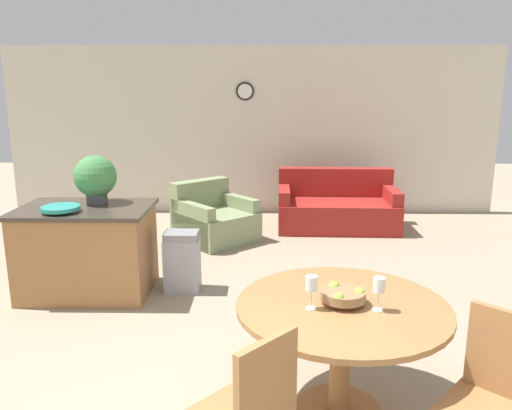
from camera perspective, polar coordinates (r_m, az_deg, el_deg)
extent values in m
cube|color=beige|center=(8.25, -0.44, 8.46)|extent=(8.00, 0.06, 2.70)
cylinder|color=black|center=(8.19, -1.26, 12.87)|extent=(0.29, 0.02, 0.29)
cylinder|color=white|center=(8.18, -1.27, 12.87)|extent=(0.23, 0.01, 0.23)
cylinder|color=#9E6B3D|center=(3.27, 9.60, -17.07)|extent=(0.13, 0.13, 0.68)
cylinder|color=#9E6B3D|center=(3.11, 9.85, -11.37)|extent=(1.29, 1.29, 0.03)
cube|color=#9E6B3D|center=(2.42, 1.24, -19.99)|extent=(0.29, 0.31, 0.47)
cube|color=#9E6B3D|center=(2.96, 26.66, -14.94)|extent=(0.31, 0.29, 0.47)
cylinder|color=olive|center=(3.10, 9.88, -10.82)|extent=(0.10, 0.10, 0.03)
cylinder|color=olive|center=(3.08, 9.91, -10.09)|extent=(0.27, 0.27, 0.06)
sphere|color=#8CB738|center=(3.08, 11.73, -9.85)|extent=(0.07, 0.07, 0.07)
sphere|color=#8CB738|center=(3.15, 8.91, -9.24)|extent=(0.07, 0.07, 0.07)
sphere|color=#8CB738|center=(2.99, 9.41, -10.50)|extent=(0.07, 0.07, 0.07)
cylinder|color=silver|center=(3.01, 6.29, -11.66)|extent=(0.06, 0.06, 0.01)
cylinder|color=silver|center=(2.99, 6.32, -10.63)|extent=(0.01, 0.01, 0.11)
cylinder|color=silver|center=(2.95, 6.37, -8.86)|extent=(0.07, 0.07, 0.09)
cylinder|color=silver|center=(3.06, 13.73, -11.59)|extent=(0.06, 0.06, 0.01)
cylinder|color=silver|center=(3.03, 13.79, -10.57)|extent=(0.01, 0.01, 0.11)
cylinder|color=silver|center=(3.00, 13.89, -8.83)|extent=(0.07, 0.07, 0.09)
cube|color=#9E6B3D|center=(5.28, -18.67, -5.13)|extent=(1.22, 0.82, 0.85)
cube|color=#42382D|center=(5.17, -19.02, -0.44)|extent=(1.28, 0.88, 0.04)
cylinder|color=teal|center=(5.01, -21.40, -0.66)|extent=(0.12, 0.12, 0.02)
cylinder|color=teal|center=(5.00, -21.43, -0.32)|extent=(0.36, 0.36, 0.04)
cylinder|color=#4C4C51|center=(5.29, -17.73, 0.84)|extent=(0.21, 0.21, 0.12)
sphere|color=#478E4C|center=(5.25, -17.89, 3.15)|extent=(0.42, 0.42, 0.42)
cube|color=#9E9EA3|center=(5.17, -8.42, -6.76)|extent=(0.35, 0.28, 0.54)
cube|color=gray|center=(5.07, -8.54, -3.47)|extent=(0.33, 0.27, 0.07)
cube|color=maroon|center=(7.46, 9.22, -1.08)|extent=(1.75, 0.99, 0.42)
cube|color=maroon|center=(7.73, 9.02, 2.63)|extent=(1.73, 0.25, 0.43)
cube|color=maroon|center=(7.39, 3.21, -0.31)|extent=(0.18, 0.87, 0.61)
cube|color=maroon|center=(7.57, 15.14, -0.41)|extent=(0.18, 0.87, 0.61)
cube|color=gray|center=(6.80, -4.61, -2.43)|extent=(1.26, 1.27, 0.40)
cube|color=gray|center=(7.00, -6.42, 1.29)|extent=(0.78, 0.73, 0.39)
cube|color=gray|center=(6.58, -7.21, -2.25)|extent=(0.67, 0.72, 0.57)
cube|color=gray|center=(7.00, -2.19, -1.22)|extent=(0.67, 0.72, 0.57)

